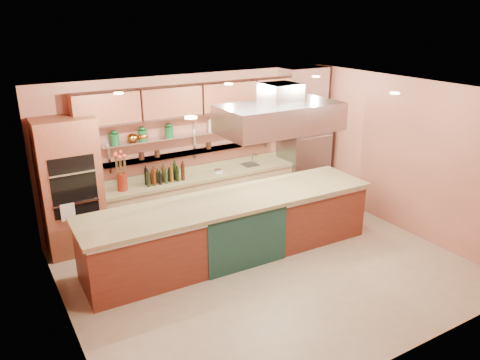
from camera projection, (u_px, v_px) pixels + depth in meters
floor at (267, 268)px, 7.49m from camera, size 6.00×5.00×0.02m
ceiling at (271, 92)px, 6.54m from camera, size 6.00×5.00×0.02m
wall_back at (196, 147)px, 9.04m from camera, size 6.00×0.04×2.80m
wall_front at (399, 257)px, 4.99m from camera, size 6.00×0.04×2.80m
wall_left at (60, 231)px, 5.58m from camera, size 0.04×5.00×2.80m
wall_right at (406, 156)px, 8.45m from camera, size 0.04×5.00×2.80m
oven_stack at (71, 187)px, 7.69m from camera, size 0.95×0.64×2.30m
refrigerator at (303, 151)px, 9.99m from camera, size 0.95×0.72×2.10m
back_counter at (202, 197)px, 9.09m from camera, size 3.84×0.64×0.93m
wall_shelf_lower at (197, 151)px, 8.93m from camera, size 3.60×0.26×0.03m
wall_shelf_upper at (196, 134)px, 8.81m from camera, size 3.60×0.26×0.03m
upper_cabinets at (199, 99)px, 8.57m from camera, size 4.60×0.36×0.55m
range_hood at (280, 118)px, 7.57m from camera, size 2.00×1.00×0.45m
ceiling_downlights at (263, 93)px, 6.71m from camera, size 4.00×2.80×0.02m
island at (232, 227)px, 7.73m from camera, size 4.88×1.15×1.01m
flower_vase at (122, 182)px, 8.10m from camera, size 0.23×0.23×0.31m
oil_bottle_cluster at (165, 176)px, 8.48m from camera, size 0.80×0.28×0.25m
kitchen_scale at (218, 170)px, 9.04m from camera, size 0.16×0.12×0.08m
bar_faucet at (252, 159)px, 9.50m from camera, size 0.04×0.04×0.23m
copper_kettle at (132, 138)px, 8.18m from camera, size 0.24×0.24×0.14m
green_canister at (170, 132)px, 8.52m from camera, size 0.16×0.16×0.16m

